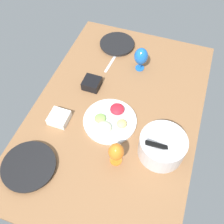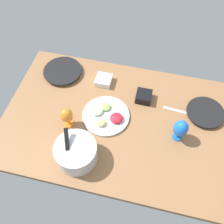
{
  "view_description": "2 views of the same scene",
  "coord_description": "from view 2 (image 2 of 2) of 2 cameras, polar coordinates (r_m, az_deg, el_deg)",
  "views": [
    {
      "loc": [
        90.83,
        28.76,
        134.74
      ],
      "look_at": [
        3.76,
        -1.55,
        3.29
      ],
      "focal_mm": 41.67,
      "sensor_mm": 36.0,
      "label": 1
    },
    {
      "loc": [
        -17.21,
        90.29,
        148.94
      ],
      "look_at": [
        5.04,
        -3.54,
        3.29
      ],
      "focal_mm": 40.37,
      "sensor_mm": 36.0,
      "label": 2
    }
  ],
  "objects": [
    {
      "name": "dinner_plate_left",
      "position": [
        1.88,
        20.35,
        -0.17
      ],
      "size": [
        26.4,
        26.4,
        3.02
      ],
      "color": "#4C4C51",
      "rests_on": "ground_plane"
    },
    {
      "name": "dinner_plate_right",
      "position": [
        2.04,
        -11.1,
        8.99
      ],
      "size": [
        29.88,
        29.88,
        3.15
      ],
      "color": "#4C4C51",
      "rests_on": "ground_plane"
    },
    {
      "name": "hurricane_glass_blue",
      "position": [
        1.64,
        15.27,
        -3.68
      ],
      "size": [
        9.45,
        9.45,
        17.85
      ],
      "color": "blue",
      "rests_on": "ground_plane"
    },
    {
      "name": "ground_plane",
      "position": [
        1.77,
        1.33,
        -2.19
      ],
      "size": [
        160.0,
        104.0,
        4.0
      ],
      "primitive_type": "cube",
      "color": "#8C603D"
    },
    {
      "name": "hurricane_glass_orange",
      "position": [
        1.68,
        -10.19,
        -0.89
      ],
      "size": [
        8.54,
        8.54,
        16.31
      ],
      "color": "orange",
      "rests_on": "ground_plane"
    },
    {
      "name": "fruit_platter",
      "position": [
        1.75,
        -1.39,
        -0.76
      ],
      "size": [
        32.92,
        32.92,
        5.59
      ],
      "color": "silver",
      "rests_on": "ground_plane"
    },
    {
      "name": "square_bowl_black",
      "position": [
        1.84,
        7.22,
        3.56
      ],
      "size": [
        11.16,
        11.16,
        5.92
      ],
      "color": "black",
      "rests_on": "ground_plane"
    },
    {
      "name": "mixing_bowl",
      "position": [
        1.57,
        -8.15,
        -9.02
      ],
      "size": [
        25.98,
        25.98,
        20.18
      ],
      "color": "silver",
      "rests_on": "ground_plane"
    },
    {
      "name": "square_bowl_white",
      "position": [
        1.93,
        -1.88,
        7.26
      ],
      "size": [
        11.69,
        11.69,
        4.91
      ],
      "color": "white",
      "rests_on": "ground_plane"
    },
    {
      "name": "fork_by_left_plate",
      "position": [
        1.85,
        14.23,
        0.41
      ],
      "size": [
        18.09,
        3.27,
        0.6
      ],
      "primitive_type": "cube",
      "rotation": [
        0.0,
        0.0,
        -0.08
      ],
      "color": "silver",
      "rests_on": "ground_plane"
    }
  ]
}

